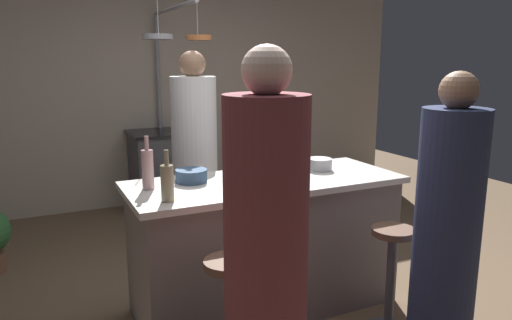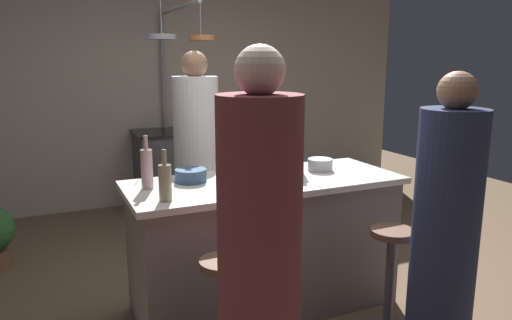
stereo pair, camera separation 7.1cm
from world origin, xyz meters
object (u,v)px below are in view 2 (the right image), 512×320
Objects in this scene: wine_bottle_dark at (299,155)px; pepper_mill at (228,160)px; wine_bottle_rose at (147,168)px; wine_glass_near_left_guest at (231,174)px; wine_bottle_red at (242,163)px; wine_glass_by_chef at (265,173)px; guest_right at (445,238)px; bar_stool_left at (226,315)px; mixing_bowl_blue at (191,175)px; bar_stool_right at (390,277)px; stove_range at (172,170)px; wine_bottle_green at (293,154)px; guest_left at (259,263)px; wine_bottle_white at (165,182)px; mixing_bowl_steel at (320,164)px; wine_glass_near_right_guest at (246,168)px.

pepper_mill is at bearing 162.82° from wine_bottle_dark.
wine_bottle_dark is (0.46, -0.14, 0.02)m from pepper_mill.
wine_bottle_rose reaches higher than wine_glass_near_left_guest.
wine_bottle_red is 0.29m from wine_glass_by_chef.
guest_right reaches higher than wine_bottle_red.
wine_glass_near_left_guest is at bearing -157.17° from wine_bottle_dark.
wine_bottle_dark is at bearing 37.41° from wine_glass_by_chef.
wine_bottle_rose is at bearing 178.77° from wine_bottle_dark.
bar_stool_left is 0.95m from mixing_bowl_blue.
wine_bottle_rose is at bearing 151.08° from bar_stool_right.
pepper_mill reaches higher than wine_glass_by_chef.
mixing_bowl_blue is at bearing -165.56° from pepper_mill.
wine_bottle_green is (0.30, -2.27, 0.56)m from stove_range.
guest_left is 0.85m from wine_glass_by_chef.
pepper_mill is 0.72× the size of wine_bottle_green.
wine_bottle_red is (-0.45, -0.13, 0.00)m from wine_bottle_green.
guest_right is 5.60× the size of wine_bottle_white.
wine_bottle_red is at bearing 125.33° from guest_right.
mixing_bowl_steel is (0.61, 0.03, -0.07)m from wine_bottle_red.
wine_bottle_green is (0.79, 1.15, 0.21)m from guest_left.
wine_glass_near_right_guest is at bearing -33.96° from mixing_bowl_blue.
guest_right reaches higher than wine_bottle_green.
wine_glass_near_left_guest is at bearing -161.35° from mixing_bowl_steel.
bar_stool_left is 0.99m from wine_bottle_rose.
wine_bottle_green is (-0.28, 1.16, 0.26)m from guest_right.
wine_glass_near_left_guest is (-0.61, -0.36, -0.01)m from wine_bottle_green.
guest_right is at bearing -54.67° from wine_bottle_red.
wine_bottle_rose is at bearing 152.51° from wine_glass_by_chef.
wine_bottle_white is 0.60m from wine_glass_by_chef.
wine_bottle_red is at bearing -163.86° from wine_bottle_green.
mixing_bowl_blue is (-0.75, 0.07, -0.08)m from wine_bottle_dark.
pepper_mill is at bearing 168.43° from mixing_bowl_steel.
pepper_mill is (0.31, 1.19, 0.20)m from guest_left.
wine_glass_near_right_guest is 0.36m from mixing_bowl_blue.
stove_range is at bearing 85.46° from pepper_mill.
wine_bottle_dark is at bearing -17.18° from pepper_mill.
wine_bottle_dark reaches higher than wine_bottle_red.
wine_glass_by_chef is at bearing -27.49° from wine_bottle_rose.
bar_stool_left is at bearing -94.42° from mixing_bowl_blue.
wine_glass_by_chef reaches higher than stove_range.
bar_stool_right is 2.36× the size of wine_bottle_white.
mixing_bowl_steel is at bearing 13.81° from wine_bottle_white.
wine_bottle_dark is 1.60× the size of mixing_bowl_blue.
bar_stool_right is at bearing -37.16° from mixing_bowl_blue.
wine_glass_near_left_guest is at bearing -96.76° from stove_range.
stove_range is 6.10× the size of wine_glass_by_chef.
guest_right reaches higher than pepper_mill.
bar_stool_left is 2.10× the size of wine_bottle_rose.
guest_left is 6.00× the size of wine_bottle_white.
wine_glass_near_left_guest reaches higher than stove_range.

